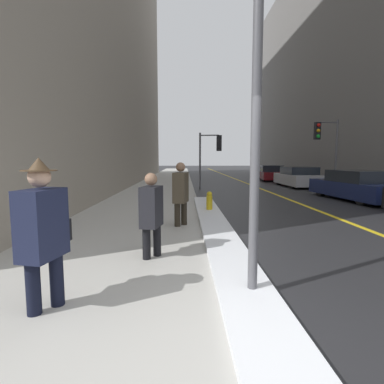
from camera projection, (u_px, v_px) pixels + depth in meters
ground_plane at (251, 366)px, 2.54m from camera, size 160.00×160.00×0.00m
sidewalk_slab at (160, 189)px, 17.39m from camera, size 4.00×80.00×0.01m
road_centre_stripe at (262, 189)px, 17.54m from camera, size 0.16×80.00×0.00m
snow_bank_curb at (216, 227)px, 7.47m from camera, size 0.75×11.34×0.10m
building_facade_right at (355, 55)px, 23.64m from camera, size 6.00×36.00×19.99m
lamp_post at (257, 67)px, 3.55m from camera, size 0.28×0.28×4.71m
traffic_light_near at (212, 149)px, 17.29m from camera, size 1.31×0.33×3.27m
traffic_light_far at (325, 140)px, 15.84m from camera, size 1.31×0.33×3.84m
pedestrian_in_fedora at (43, 229)px, 3.38m from camera, size 0.43×0.78×1.77m
pedestrian_trailing at (152, 211)px, 5.25m from camera, size 0.39×0.72×1.51m
pedestrian_in_glasses at (181, 191)px, 7.78m from camera, size 0.43×0.60×1.67m
parked_car_navy at (357, 186)px, 12.84m from camera, size 2.21×4.84×1.28m
parked_car_silver at (298, 177)px, 19.16m from camera, size 1.91×4.25×1.27m
parked_car_maroon at (270, 173)px, 25.14m from camera, size 2.25×5.00×1.25m
fire_hydrant at (209, 202)px, 9.83m from camera, size 0.20×0.20×0.70m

